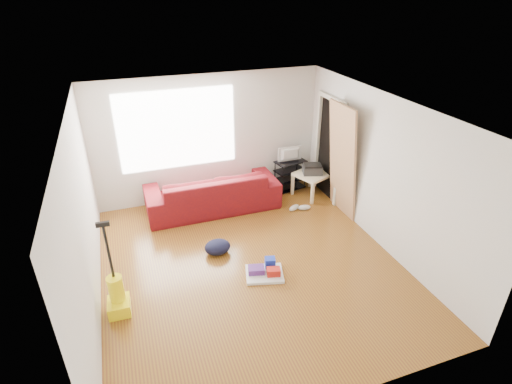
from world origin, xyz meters
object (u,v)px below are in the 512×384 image
object	(u,v)px
bucket	(231,210)
side_table	(312,177)
backpack	(218,253)
sofa	(213,208)
vacuum	(117,296)
tv_stand	(290,175)
cleaning_tray	(265,271)

from	to	relation	value
bucket	side_table	bearing A→B (deg)	1.77
side_table	backpack	size ratio (longest dim) A/B	1.83
backpack	side_table	bearing A→B (deg)	28.64
sofa	bucket	size ratio (longest dim) A/B	8.58
side_table	vacuum	distance (m)	4.50
sofa	tv_stand	size ratio (longest dim) A/B	3.66
bucket	cleaning_tray	size ratio (longest dim) A/B	0.45
backpack	sofa	bearing A→B (deg)	77.96
bucket	cleaning_tray	distance (m)	2.05
tv_stand	cleaning_tray	distance (m)	2.96
backpack	vacuum	bearing A→B (deg)	-153.46
tv_stand	side_table	bearing A→B (deg)	-66.49
tv_stand	side_table	size ratio (longest dim) A/B	0.89
sofa	backpack	bearing A→B (deg)	78.70
cleaning_tray	vacuum	size ratio (longest dim) A/B	0.47
sofa	cleaning_tray	distance (m)	2.27
side_table	cleaning_tray	xyz separation A→B (m)	(-1.82, -2.10, -0.35)
sofa	cleaning_tray	size ratio (longest dim) A/B	3.87
cleaning_tray	vacuum	xyz separation A→B (m)	(-2.13, -0.05, 0.19)
sofa	bucket	bearing A→B (deg)	146.42
side_table	sofa	bearing A→B (deg)	175.80
cleaning_tray	tv_stand	bearing A→B (deg)	58.94
bucket	cleaning_tray	bearing A→B (deg)	-91.74
side_table	bucket	distance (m)	1.81
backpack	cleaning_tray	bearing A→B (deg)	-55.50
tv_stand	backpack	xyz separation A→B (m)	(-2.06, -1.75, -0.33)
cleaning_tray	backpack	world-z (taller)	cleaning_tray
cleaning_tray	sofa	bearing A→B (deg)	96.28
tv_stand	vacuum	xyz separation A→B (m)	(-3.65, -2.57, -0.07)
tv_stand	sofa	bearing A→B (deg)	176.76
cleaning_tray	backpack	bearing A→B (deg)	125.23
backpack	tv_stand	bearing A→B (deg)	39.60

